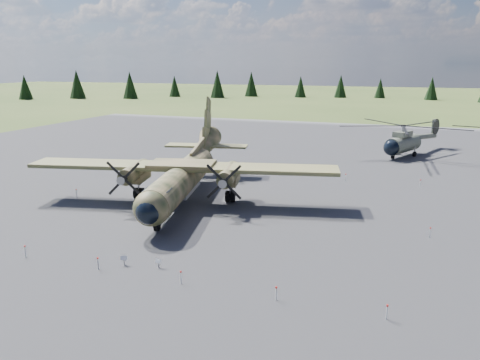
% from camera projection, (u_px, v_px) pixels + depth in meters
% --- Properties ---
extents(ground, '(500.00, 500.00, 0.00)m').
position_uv_depth(ground, '(230.00, 215.00, 41.47)').
color(ground, '#58632C').
rests_on(ground, ground).
extents(apron, '(120.00, 120.00, 0.04)m').
position_uv_depth(apron, '(263.00, 188.00, 50.60)').
color(apron, slate).
rests_on(apron, ground).
extents(transport_plane, '(29.53, 26.49, 9.77)m').
position_uv_depth(transport_plane, '(185.00, 171.00, 45.78)').
color(transport_plane, '#2F381E').
rests_on(transport_plane, ground).
extents(helicopter_near, '(24.05, 24.05, 4.63)m').
position_uv_depth(helicopter_near, '(404.00, 134.00, 66.74)').
color(helicopter_near, slate).
rests_on(helicopter_near, ground).
extents(info_placard_left, '(0.46, 0.30, 0.67)m').
position_uv_depth(info_placard_left, '(124.00, 259.00, 31.03)').
color(info_placard_left, gray).
rests_on(info_placard_left, ground).
extents(info_placard_right, '(0.40, 0.18, 0.63)m').
position_uv_depth(info_placard_right, '(158.00, 262.00, 30.63)').
color(info_placard_right, gray).
rests_on(info_placard_right, ground).
extents(barrier_fence, '(33.12, 29.62, 0.85)m').
position_uv_depth(barrier_fence, '(225.00, 209.00, 41.43)').
color(barrier_fence, white).
rests_on(barrier_fence, ground).
extents(treeline, '(326.30, 321.34, 10.85)m').
position_uv_depth(treeline, '(296.00, 166.00, 39.41)').
color(treeline, black).
rests_on(treeline, ground).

